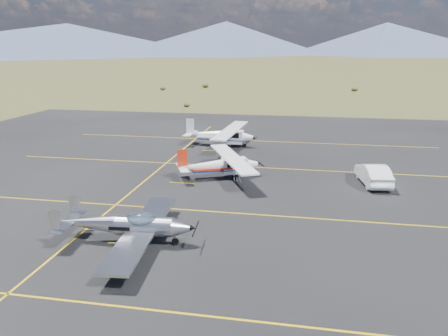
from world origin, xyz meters
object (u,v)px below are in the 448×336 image
at_px(aircraft_plain, 221,135).
at_px(sedan, 373,174).
at_px(aircraft_low_wing, 129,225).
at_px(aircraft_cessna, 220,165).

xyz_separation_m(aircraft_plain, sedan, (13.94, -10.92, -0.42)).
relative_size(aircraft_low_wing, aircraft_cessna, 1.04).
distance_m(aircraft_low_wing, aircraft_cessna, 12.93).
bearing_deg(sedan, aircraft_cessna, -5.70).
relative_size(aircraft_low_wing, sedan, 2.04).
relative_size(aircraft_cessna, sedan, 1.95).
bearing_deg(aircraft_plain, aircraft_cessna, -75.73).
bearing_deg(aircraft_low_wing, sedan, 37.81).
bearing_deg(aircraft_cessna, aircraft_plain, 76.17).
xyz_separation_m(aircraft_low_wing, aircraft_plain, (0.32, 24.10, 0.21)).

